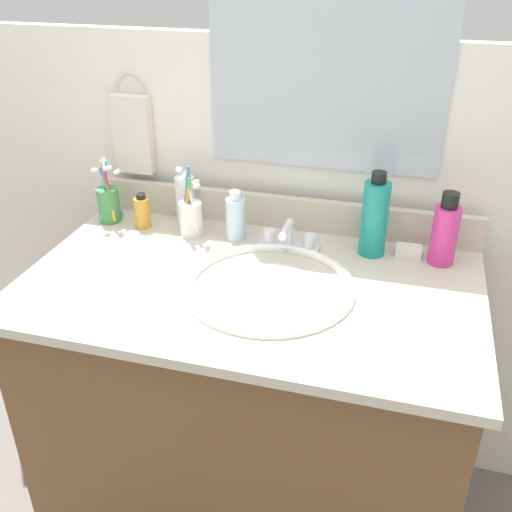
# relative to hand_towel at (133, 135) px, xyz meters

# --- Properties ---
(ground_plane) EXTENTS (6.00, 6.00, 0.00)m
(ground_plane) POSITION_rel_hand_towel_xyz_m (0.43, -0.33, -1.02)
(ground_plane) COLOR #66605B
(vanity_cabinet) EXTENTS (1.03, 0.58, 0.78)m
(vanity_cabinet) POSITION_rel_hand_towel_xyz_m (0.43, -0.33, -0.63)
(vanity_cabinet) COLOR brown
(vanity_cabinet) RESTS_ON ground_plane
(countertop) EXTENTS (1.07, 0.64, 0.02)m
(countertop) POSITION_rel_hand_towel_xyz_m (0.43, -0.33, -0.23)
(countertop) COLOR beige
(countertop) RESTS_ON vanity_cabinet
(backsplash) EXTENTS (1.07, 0.02, 0.09)m
(backsplash) POSITION_rel_hand_towel_xyz_m (0.43, -0.02, -0.17)
(backsplash) COLOR beige
(backsplash) RESTS_ON countertop
(back_wall) EXTENTS (2.17, 0.04, 1.30)m
(back_wall) POSITION_rel_hand_towel_xyz_m (0.43, 0.04, -0.37)
(back_wall) COLOR white
(back_wall) RESTS_ON ground_plane
(mirror_panel) EXTENTS (0.60, 0.01, 0.56)m
(mirror_panel) POSITION_rel_hand_towel_xyz_m (0.53, 0.02, 0.23)
(mirror_panel) COLOR #B2BCC6
(towel_ring) EXTENTS (0.10, 0.01, 0.10)m
(towel_ring) POSITION_rel_hand_towel_xyz_m (0.00, 0.02, 0.12)
(towel_ring) COLOR silver
(hand_towel) EXTENTS (0.11, 0.04, 0.22)m
(hand_towel) POSITION_rel_hand_towel_xyz_m (0.00, 0.00, 0.00)
(hand_towel) COLOR silver
(sink_basin) EXTENTS (0.40, 0.40, 0.11)m
(sink_basin) POSITION_rel_hand_towel_xyz_m (0.49, -0.34, -0.25)
(sink_basin) COLOR white
(sink_basin) RESTS_ON countertop
(faucet) EXTENTS (0.16, 0.10, 0.08)m
(faucet) POSITION_rel_hand_towel_xyz_m (0.49, -0.15, -0.19)
(faucet) COLOR silver
(faucet) RESTS_ON countertop
(bottle_mouthwash_teal) EXTENTS (0.07, 0.07, 0.22)m
(bottle_mouthwash_teal) POSITION_rel_hand_towel_xyz_m (0.69, -0.11, -0.12)
(bottle_mouthwash_teal) COLOR teal
(bottle_mouthwash_teal) RESTS_ON countertop
(bottle_gel_clear) EXTENTS (0.05, 0.05, 0.14)m
(bottle_gel_clear) POSITION_rel_hand_towel_xyz_m (0.34, -0.12, -0.16)
(bottle_gel_clear) COLOR silver
(bottle_gel_clear) RESTS_ON countertop
(bottle_soap_pink) EXTENTS (0.06, 0.06, 0.19)m
(bottle_soap_pink) POSITION_rel_hand_towel_xyz_m (0.86, -0.11, -0.14)
(bottle_soap_pink) COLOR #D8338C
(bottle_soap_pink) RESTS_ON countertop
(bottle_lotion_white) EXTENTS (0.05, 0.05, 0.15)m
(bottle_lotion_white) POSITION_rel_hand_towel_xyz_m (0.17, -0.05, -0.15)
(bottle_lotion_white) COLOR white
(bottle_lotion_white) RESTS_ON countertop
(bottle_oil_amber) EXTENTS (0.04, 0.04, 0.10)m
(bottle_oil_amber) POSITION_rel_hand_towel_xyz_m (0.07, -0.13, -0.18)
(bottle_oil_amber) COLOR gold
(bottle_oil_amber) RESTS_ON countertop
(cup_white_ceramic) EXTENTS (0.07, 0.07, 0.19)m
(cup_white_ceramic) POSITION_rel_hand_towel_xyz_m (0.21, -0.13, -0.17)
(cup_white_ceramic) COLOR white
(cup_white_ceramic) RESTS_ON countertop
(cup_green) EXTENTS (0.07, 0.08, 0.18)m
(cup_green) POSITION_rel_hand_towel_xyz_m (-0.04, -0.11, -0.16)
(cup_green) COLOR #3F8C47
(cup_green) RESTS_ON countertop
(soap_bar) EXTENTS (0.06, 0.04, 0.02)m
(soap_bar) POSITION_rel_hand_towel_xyz_m (0.79, -0.10, -0.21)
(soap_bar) COLOR white
(soap_bar) RESTS_ON countertop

